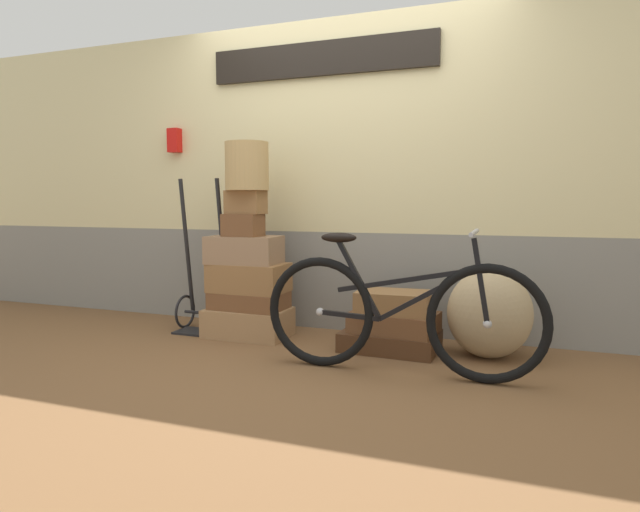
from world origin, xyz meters
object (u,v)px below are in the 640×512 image
Objects in this scene: suitcase_1 at (249,300)px; bicycle at (399,314)px; suitcase_6 at (390,341)px; suitcase_0 at (248,322)px; suitcase_2 at (249,278)px; suitcase_4 at (243,225)px; burlap_sack at (489,314)px; suitcase_3 at (244,250)px; suitcase_7 at (394,322)px; suitcase_8 at (393,302)px; wicker_basket at (247,166)px; suitcase_5 at (246,202)px; luggage_trolley at (204,295)px.

suitcase_1 is 1.35m from bicycle.
suitcase_0 is at bearing -177.88° from suitcase_6.
suitcase_2 is 1.35m from bicycle.
suitcase_4 is at bearing -130.10° from suitcase_1.
burlap_sack is at bearing 5.35° from suitcase_4.
suitcase_3 is 0.82× the size of suitcase_6.
suitcase_7 is (1.12, -0.01, 0.09)m from suitcase_0.
suitcase_8 is (1.11, -0.05, -0.11)m from suitcase_2.
suitcase_3 reaches higher than suitcase_7.
suitcase_4 is at bearing -177.98° from burlap_sack.
wicker_basket is 1.98m from burlap_sack.
wicker_basket is at bearing 30.87° from suitcase_4.
suitcase_0 is 1.13m from suitcase_8.
suitcase_6 is 0.60m from bicycle.
suitcase_1 is 1.03× the size of suitcase_3.
bicycle is at bearing -21.71° from wicker_basket.
suitcase_3 is at bearing -178.85° from suitcase_6.
suitcase_7 is 0.34× the size of bicycle.
burlap_sack is (0.62, 0.07, -0.05)m from suitcase_8.
suitcase_3 is 1.90× the size of suitcase_4.
suitcase_1 is 1.97× the size of suitcase_4.
suitcase_0 is at bearing -101.85° from suitcase_2.
suitcase_5 is at bearing -178.34° from suitcase_6.
suitcase_7 is at bearing 105.19° from bicycle.
luggage_trolley reaches higher than suitcase_6.
luggage_trolley is (-0.41, 0.02, -0.16)m from suitcase_2.
suitcase_3 is at bearing -174.64° from suitcase_7.
suitcase_5 reaches higher than suitcase_3.
suitcase_0 is 1.27× the size of suitcase_8.
suitcase_5 is 1.45m from suitcase_6.
suitcase_1 is at bearing -174.21° from suitcase_7.
suitcase_0 reaches higher than suitcase_6.
burlap_sack is at bearing 0.62° from suitcase_2.
suitcase_4 is at bearing -8.92° from luggage_trolley.
bicycle is (1.24, -0.51, 0.08)m from suitcase_1.
suitcase_7 is (1.15, -0.03, -0.45)m from suitcase_3.
suitcase_6 is (1.09, -0.02, -0.38)m from suitcase_2.
suitcase_4 is (0.01, -0.04, 0.18)m from suitcase_3.
wicker_basket reaches higher than suitcase_6.
suitcase_6 is at bearing 3.03° from suitcase_5.
suitcase_6 is 0.68m from burlap_sack.
suitcase_7 is 0.53m from bicycle.
burlap_sack reaches higher than suitcase_2.
suitcase_5 is (0.01, 0.03, 0.17)m from suitcase_4.
suitcase_7 is 0.14m from suitcase_8.
suitcase_7 is at bearing -1.43° from suitcase_0.
luggage_trolley reaches higher than suitcase_5.
suitcase_0 is 1.09× the size of suitcase_7.
suitcase_3 is 0.90× the size of burlap_sack.
wicker_basket is at bearing -177.67° from suitcase_6.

